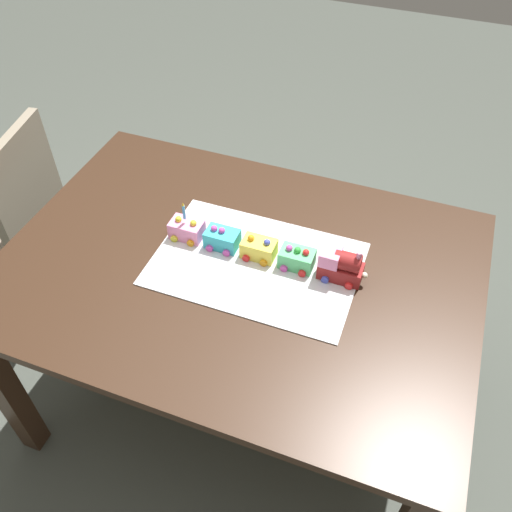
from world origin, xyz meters
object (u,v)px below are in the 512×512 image
(cake_locomotive, at_px, (341,265))
(cake_car_caboose_mint_green, at_px, (297,258))
(cake_car_gondola_turquoise, at_px, (222,239))
(birthday_candle, at_px, (184,211))
(chair, at_px, (12,218))
(cake_car_tanker_lemon, at_px, (259,248))
(cake_car_hopper_bubblegum, at_px, (187,229))
(dining_table, at_px, (239,289))

(cake_locomotive, relative_size, cake_car_caboose_mint_green, 1.40)
(cake_car_gondola_turquoise, bearing_deg, cake_locomotive, 180.00)
(cake_car_gondola_turquoise, relative_size, birthday_candle, 1.60)
(cake_car_gondola_turquoise, bearing_deg, chair, -5.64)
(cake_car_caboose_mint_green, distance_m, cake_car_tanker_lemon, 0.12)
(cake_locomotive, xyz_separation_m, cake_car_hopper_bubblegum, (0.48, -0.00, -0.02))
(dining_table, distance_m, cake_car_hopper_bubblegum, 0.24)
(chair, bearing_deg, cake_car_hopper_bubblegum, 73.48)
(cake_locomotive, height_order, cake_car_gondola_turquoise, cake_locomotive)
(cake_car_caboose_mint_green, bearing_deg, cake_car_gondola_turquoise, 0.00)
(dining_table, height_order, cake_car_caboose_mint_green, cake_car_caboose_mint_green)
(cake_car_tanker_lemon, distance_m, cake_car_hopper_bubblegum, 0.24)
(cake_car_tanker_lemon, bearing_deg, cake_car_hopper_bubblegum, 0.00)
(chair, xyz_separation_m, cake_car_gondola_turquoise, (-0.96, 0.09, 0.30))
(cake_car_tanker_lemon, bearing_deg, birthday_candle, 0.00)
(cake_car_caboose_mint_green, relative_size, cake_car_gondola_turquoise, 1.00)
(chair, bearing_deg, cake_car_gondola_turquoise, 74.27)
(cake_car_tanker_lemon, bearing_deg, chair, -5.03)
(dining_table, bearing_deg, chair, -8.37)
(chair, bearing_deg, dining_table, 71.54)
(cake_car_gondola_turquoise, bearing_deg, cake_car_hopper_bubblegum, 0.00)
(cake_car_hopper_bubblegum, height_order, birthday_candle, birthday_candle)
(cake_locomotive, xyz_separation_m, cake_car_tanker_lemon, (0.25, -0.00, -0.02))
(chair, xyz_separation_m, cake_car_hopper_bubblegum, (-0.84, 0.09, 0.30))
(dining_table, height_order, cake_locomotive, cake_locomotive)
(birthday_candle, bearing_deg, cake_car_caboose_mint_green, -180.00)
(dining_table, height_order, cake_car_tanker_lemon, cake_car_tanker_lemon)
(dining_table, xyz_separation_m, cake_car_hopper_bubblegum, (0.19, -0.06, 0.14))
(cake_locomotive, distance_m, cake_car_gondola_turquoise, 0.37)
(dining_table, relative_size, chair, 1.63)
(chair, height_order, cake_locomotive, same)
(cake_locomotive, xyz_separation_m, cake_car_gondola_turquoise, (0.37, -0.00, -0.02))
(cake_car_tanker_lemon, distance_m, cake_car_gondola_turquoise, 0.12)
(birthday_candle, bearing_deg, cake_car_gondola_turquoise, -180.00)
(cake_car_tanker_lemon, relative_size, cake_car_gondola_turquoise, 1.00)
(cake_locomotive, xyz_separation_m, birthday_candle, (0.49, 0.00, 0.06))
(cake_car_caboose_mint_green, bearing_deg, cake_locomotive, 180.00)
(cake_locomotive, relative_size, cake_car_gondola_turquoise, 1.40)
(dining_table, bearing_deg, birthday_candle, -16.38)
(dining_table, height_order, cake_car_hopper_bubblegum, cake_car_hopper_bubblegum)
(chair, relative_size, cake_locomotive, 6.14)
(cake_car_caboose_mint_green, bearing_deg, cake_car_hopper_bubblegum, 0.00)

